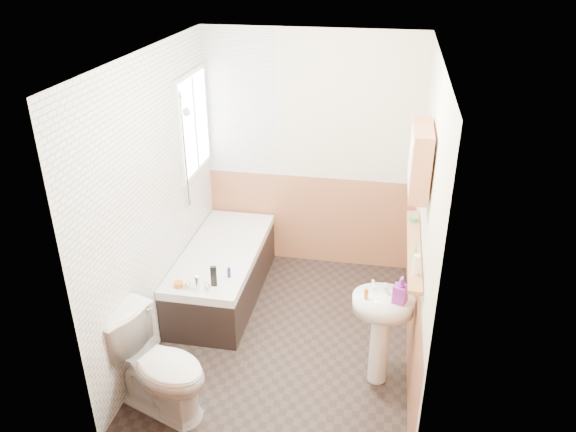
% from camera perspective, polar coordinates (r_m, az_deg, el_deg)
% --- Properties ---
extents(floor, '(2.80, 2.80, 0.00)m').
position_cam_1_polar(floor, '(5.21, -0.31, -12.13)').
color(floor, black).
rests_on(floor, ground).
extents(ceiling, '(2.80, 2.80, 0.00)m').
position_cam_1_polar(ceiling, '(4.14, -0.39, 16.03)').
color(ceiling, white).
rests_on(ceiling, ground).
extents(wall_back, '(2.20, 0.02, 2.50)m').
position_cam_1_polar(wall_back, '(5.81, 2.28, 6.35)').
color(wall_back, beige).
rests_on(wall_back, ground).
extents(wall_front, '(2.20, 0.02, 2.50)m').
position_cam_1_polar(wall_front, '(3.36, -4.94, -10.22)').
color(wall_front, beige).
rests_on(wall_front, ground).
extents(wall_left, '(0.02, 2.80, 2.50)m').
position_cam_1_polar(wall_left, '(4.85, -13.35, 1.35)').
color(wall_left, beige).
rests_on(wall_left, ground).
extents(wall_right, '(0.02, 2.80, 2.50)m').
position_cam_1_polar(wall_right, '(4.48, 13.74, -0.86)').
color(wall_right, beige).
rests_on(wall_right, ground).
extents(wainscot_right, '(0.01, 2.80, 1.00)m').
position_cam_1_polar(wainscot_right, '(4.86, 12.53, -8.71)').
color(wainscot_right, '#B06F48').
rests_on(wainscot_right, wall_right).
extents(wainscot_front, '(2.20, 0.01, 1.00)m').
position_cam_1_polar(wainscot_front, '(3.87, -4.40, -18.96)').
color(wainscot_front, '#B06F48').
rests_on(wainscot_front, wall_front).
extents(wainscot_back, '(2.20, 0.01, 1.00)m').
position_cam_1_polar(wainscot_back, '(6.09, 2.12, -0.35)').
color(wainscot_back, '#B06F48').
rests_on(wainscot_back, wall_back).
extents(tile_cladding_left, '(0.01, 2.80, 2.50)m').
position_cam_1_polar(tile_cladding_left, '(4.84, -13.11, 1.33)').
color(tile_cladding_left, white).
rests_on(tile_cladding_left, wall_left).
extents(tile_return_back, '(0.75, 0.01, 1.50)m').
position_cam_1_polar(tile_return_back, '(5.78, -4.93, 11.36)').
color(tile_return_back, white).
rests_on(tile_return_back, wall_back).
extents(window, '(0.03, 0.79, 0.99)m').
position_cam_1_polar(window, '(5.51, -9.51, 9.25)').
color(window, white).
rests_on(window, wall_left).
extents(bathtub, '(0.70, 1.64, 0.67)m').
position_cam_1_polar(bathtub, '(5.63, -6.62, -5.60)').
color(bathtub, black).
rests_on(bathtub, floor).
extents(shower_riser, '(0.10, 0.07, 1.10)m').
position_cam_1_polar(shower_riser, '(5.21, -10.43, 7.54)').
color(shower_riser, silver).
rests_on(shower_riser, wall_left).
extents(toilet, '(0.92, 0.70, 0.79)m').
position_cam_1_polar(toilet, '(4.41, -12.96, -14.66)').
color(toilet, white).
rests_on(toilet, floor).
extents(sink, '(0.47, 0.38, 0.92)m').
position_cam_1_polar(sink, '(4.49, 9.48, -10.51)').
color(sink, white).
rests_on(sink, floor).
extents(pine_shelf, '(0.10, 1.26, 0.03)m').
position_cam_1_polar(pine_shelf, '(4.47, 12.66, -3.16)').
color(pine_shelf, '#B06F48').
rests_on(pine_shelf, wall_right).
extents(medicine_cabinet, '(0.14, 0.55, 0.50)m').
position_cam_1_polar(medicine_cabinet, '(4.17, 13.26, 5.61)').
color(medicine_cabinet, '#B06F48').
rests_on(medicine_cabinet, wall_right).
extents(foam_can, '(0.06, 0.06, 0.16)m').
position_cam_1_polar(foam_can, '(4.06, 12.88, -4.87)').
color(foam_can, silver).
rests_on(foam_can, pine_shelf).
extents(green_bottle, '(0.04, 0.04, 0.19)m').
position_cam_1_polar(green_bottle, '(4.24, 12.85, -3.14)').
color(green_bottle, '#59C647').
rests_on(green_bottle, pine_shelf).
extents(black_jar, '(0.09, 0.09, 0.04)m').
position_cam_1_polar(black_jar, '(4.83, 12.63, -0.30)').
color(black_jar, '#388447').
rests_on(black_jar, pine_shelf).
extents(soap_bottle, '(0.16, 0.23, 0.10)m').
position_cam_1_polar(soap_bottle, '(4.29, 11.31, -8.02)').
color(soap_bottle, purple).
rests_on(soap_bottle, sink).
extents(clear_bottle, '(0.03, 0.03, 0.09)m').
position_cam_1_polar(clear_bottle, '(4.29, 7.94, -7.83)').
color(clear_bottle, orange).
rests_on(clear_bottle, sink).
extents(blue_gel, '(0.06, 0.05, 0.19)m').
position_cam_1_polar(blue_gel, '(4.91, -7.56, -6.07)').
color(blue_gel, black).
rests_on(blue_gel, bathtub).
extents(cream_jar, '(0.09, 0.09, 0.05)m').
position_cam_1_polar(cream_jar, '(4.98, -11.05, -6.86)').
color(cream_jar, orange).
rests_on(cream_jar, bathtub).
extents(orange_bottle, '(0.03, 0.03, 0.09)m').
position_cam_1_polar(orange_bottle, '(5.04, -6.01, -5.74)').
color(orange_bottle, navy).
rests_on(orange_bottle, bathtub).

